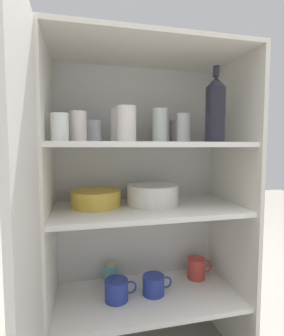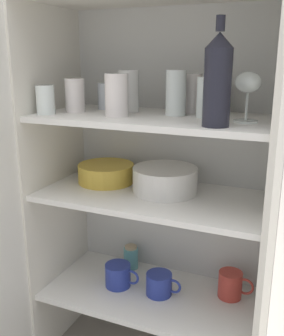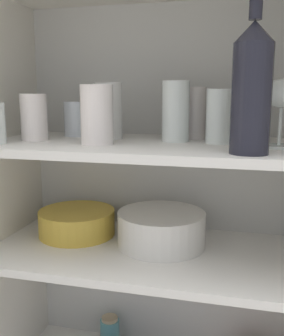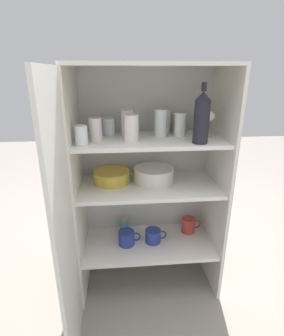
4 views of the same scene
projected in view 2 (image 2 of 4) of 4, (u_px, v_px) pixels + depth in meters
cupboard_back_panel at (171, 184)px, 1.56m from camera, size 0.83×0.02×1.32m
cupboard_side_left at (57, 186)px, 1.54m from camera, size 0.02×0.42×1.32m
cupboard_side_right at (272, 218)px, 1.23m from camera, size 0.02×0.42×1.32m
shelf_board_lower at (152, 295)px, 1.49m from camera, size 0.79×0.38×0.02m
shelf_board_middle at (153, 197)px, 1.38m from camera, size 0.79×0.38×0.02m
shelf_board_upper at (153, 119)px, 1.31m from camera, size 0.79×0.38×0.02m
tumbler_glass_0 at (176, 93)px, 1.29m from camera, size 0.07×0.07×0.15m
tumbler_glass_1 at (129, 91)px, 1.38m from camera, size 0.07×0.07×0.14m
tumbler_glass_2 at (75, 95)px, 1.37m from camera, size 0.07×0.07×0.12m
tumbler_glass_3 at (117, 95)px, 1.27m from camera, size 0.08×0.08×0.14m
tumbler_glass_4 at (217, 98)px, 1.33m from camera, size 0.07×0.07×0.11m
tumbler_glass_5 at (206, 97)px, 1.25m from camera, size 0.06×0.06×0.13m
tumbler_glass_6 at (193, 94)px, 1.34m from camera, size 0.06×0.06×0.13m
tumbler_glass_7 at (108, 96)px, 1.46m from camera, size 0.07×0.07×0.10m
tumbler_glass_8 at (45, 100)px, 1.32m from camera, size 0.06×0.06×0.10m
wine_glass_0 at (248, 86)px, 1.14m from camera, size 0.08×0.08×0.15m
wine_bottle at (218, 80)px, 1.07m from camera, size 0.08×0.08×0.29m
plate_stack_white at (165, 180)px, 1.39m from camera, size 0.23×0.23×0.09m
mixing_bowl_large at (106, 172)px, 1.50m from camera, size 0.21×0.21×0.07m
coffee_mug_primary at (118, 275)px, 1.52m from camera, size 0.14×0.10×0.09m
coffee_mug_extra_1 at (231, 285)px, 1.45m from camera, size 0.13×0.09×0.10m
coffee_mug_extra_2 at (159, 284)px, 1.47m from camera, size 0.13×0.10×0.08m
storage_jar at (131, 257)px, 1.65m from camera, size 0.06×0.06×0.10m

